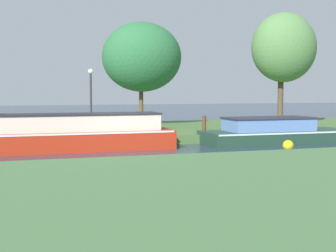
{
  "coord_description": "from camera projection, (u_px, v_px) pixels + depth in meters",
  "views": [
    {
      "loc": [
        -4.47,
        -18.94,
        2.46
      ],
      "look_at": [
        2.05,
        1.2,
        0.9
      ],
      "focal_mm": 53.28,
      "sensor_mm": 36.0,
      "label": 1
    }
  ],
  "objects": [
    {
      "name": "ground_plane",
      "position": [
        128.0,
        152.0,
        19.52
      ],
      "size": [
        120.0,
        120.0,
        0.0
      ],
      "primitive_type": "plane",
      "color": "#29364B"
    },
    {
      "name": "riverbank_far",
      "position": [
        97.0,
        132.0,
        26.15
      ],
      "size": [
        72.0,
        10.0,
        0.4
      ],
      "primitive_type": "cube",
      "color": "#4C6D3A",
      "rests_on": "ground_plane"
    },
    {
      "name": "riverbank_near",
      "position": [
        222.0,
        192.0,
        10.97
      ],
      "size": [
        72.0,
        10.0,
        0.4
      ],
      "primitive_type": "cube",
      "color": "#4A7342",
      "rests_on": "ground_plane"
    },
    {
      "name": "forest_barge",
      "position": [
        274.0,
        133.0,
        22.83
      ],
      "size": [
        6.99,
        2.38,
        1.2
      ],
      "color": "#203F2F",
      "rests_on": "ground_plane"
    },
    {
      "name": "red_narrowboat",
      "position": [
        43.0,
        134.0,
        19.65
      ],
      "size": [
        10.63,
        1.99,
        2.19
      ],
      "color": "#B22B15",
      "rests_on": "ground_plane"
    },
    {
      "name": "willow_tree_left",
      "position": [
        142.0,
        57.0,
        28.29
      ],
      "size": [
        4.54,
        4.1,
        5.87
      ],
      "color": "brown",
      "rests_on": "riverbank_far"
    },
    {
      "name": "willow_tree_centre",
      "position": [
        284.0,
        48.0,
        28.61
      ],
      "size": [
        3.82,
        3.34,
        6.46
      ],
      "color": "brown",
      "rests_on": "riverbank_far"
    },
    {
      "name": "lamp_post",
      "position": [
        91.0,
        93.0,
        23.13
      ],
      "size": [
        0.24,
        0.24,
        3.01
      ],
      "color": "#333338",
      "rests_on": "riverbank_far"
    },
    {
      "name": "mooring_post_near",
      "position": [
        204.0,
        124.0,
        23.38
      ],
      "size": [
        0.19,
        0.19,
        0.82
      ],
      "primitive_type": "cylinder",
      "color": "#553621",
      "rests_on": "riverbank_far"
    },
    {
      "name": "channel_buoy",
      "position": [
        288.0,
        145.0,
        19.93
      ],
      "size": [
        0.44,
        0.44,
        0.44
      ],
      "primitive_type": "sphere",
      "color": "yellow",
      "rests_on": "ground_plane"
    }
  ]
}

